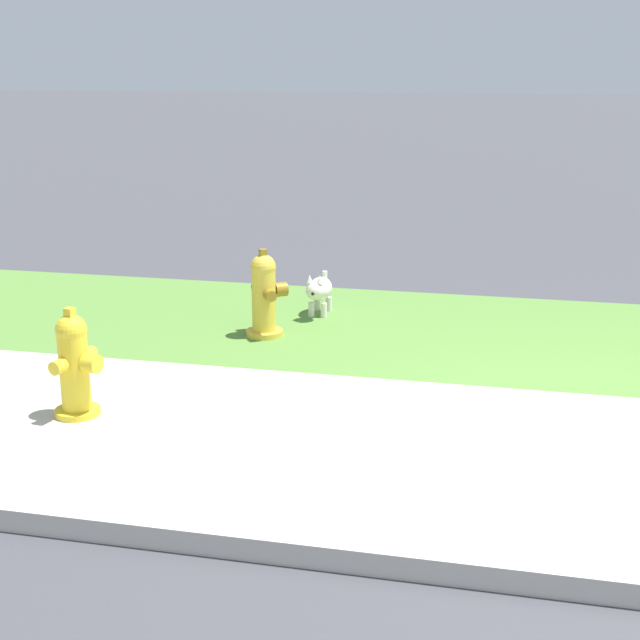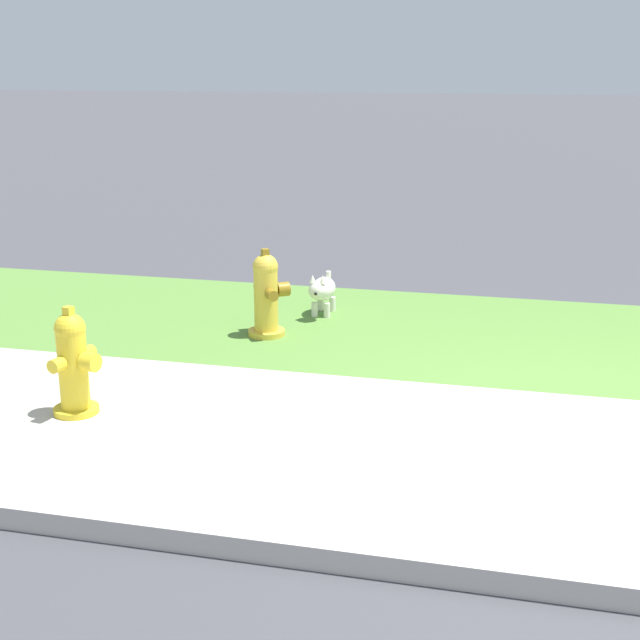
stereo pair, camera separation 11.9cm
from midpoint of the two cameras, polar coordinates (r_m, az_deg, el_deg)
The scene contains 6 objects.
ground_plane at distance 5.30m, azimuth 18.08°, elevation -9.24°, with size 120.00×120.00×0.00m, color #424247.
sidewalk_pavement at distance 5.30m, azimuth 18.09°, elevation -9.19°, with size 18.00×2.37×0.01m, color #BCB7AD.
grass_verge at distance 7.60m, azimuth 16.53°, elevation -1.30°, with size 18.00×2.56×0.01m, color #568438.
fire_hydrant_by_grass_verge at distance 5.90m, azimuth -15.99°, elevation -2.80°, with size 0.35×0.38×0.73m.
fire_hydrant_far_end at distance 7.36m, azimuth -4.04°, elevation 1.62°, with size 0.35×0.36×0.74m.
small_white_dog at distance 7.97m, azimuth -0.49°, elevation 1.91°, with size 0.21×0.52×0.42m.
Camera 1 is at (-0.65, -4.79, 2.21)m, focal length 50.00 mm.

